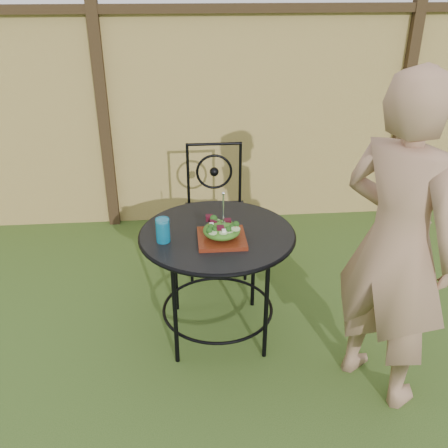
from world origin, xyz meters
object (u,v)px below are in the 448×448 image
patio_table (217,253)px  salad_plate (222,238)px  patio_chair (216,206)px  diner (396,247)px

patio_table → salad_plate: size_ratio=3.42×
patio_table → patio_chair: bearing=86.4°
diner → patio_chair: bearing=-4.0°
diner → salad_plate: 0.94m
patio_table → patio_chair: patio_chair is taller
patio_chair → diner: 1.62m
patio_chair → salad_plate: size_ratio=3.52×
salad_plate → diner: bearing=-26.7°
patio_table → diner: diner is taller
patio_chair → salad_plate: (-0.03, -0.94, 0.23)m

